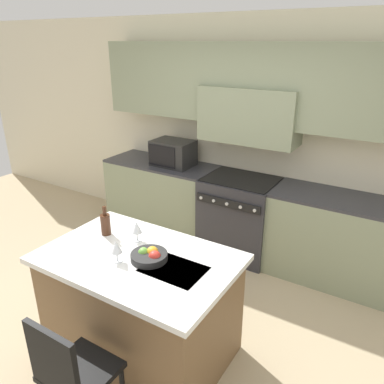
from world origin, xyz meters
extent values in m
plane|color=tan|center=(0.00, 0.00, 0.00)|extent=(10.00, 10.00, 0.00)
cube|color=beige|center=(0.00, 2.16, 1.35)|extent=(10.00, 0.06, 2.70)
cube|color=gray|center=(0.00, 1.96, 1.98)|extent=(3.75, 0.34, 0.85)
cube|color=gray|center=(0.00, 1.93, 1.65)|extent=(1.10, 0.40, 0.60)
cube|color=gray|center=(-1.14, 1.82, 0.46)|extent=(1.46, 0.62, 0.91)
cube|color=#333338|center=(-1.14, 1.82, 0.93)|extent=(1.46, 0.62, 0.03)
cube|color=gray|center=(1.14, 1.82, 0.46)|extent=(1.46, 0.62, 0.91)
cube|color=#333338|center=(1.14, 1.82, 0.93)|extent=(1.46, 0.62, 0.03)
cube|color=#2D2D33|center=(0.00, 1.80, 0.47)|extent=(0.83, 0.66, 0.94)
cube|color=black|center=(0.00, 1.80, 0.94)|extent=(0.80, 0.61, 0.01)
cube|color=black|center=(0.00, 1.45, 0.77)|extent=(0.76, 0.02, 0.09)
cylinder|color=silver|center=(-0.32, 1.44, 0.77)|extent=(0.04, 0.02, 0.04)
cylinder|color=silver|center=(-0.16, 1.44, 0.77)|extent=(0.04, 0.02, 0.04)
cylinder|color=silver|center=(0.00, 1.44, 0.77)|extent=(0.04, 0.02, 0.04)
cylinder|color=silver|center=(0.16, 1.44, 0.77)|extent=(0.04, 0.02, 0.04)
cylinder|color=silver|center=(0.32, 1.44, 0.77)|extent=(0.04, 0.02, 0.04)
cube|color=black|center=(-0.95, 1.82, 1.10)|extent=(0.50, 0.36, 0.32)
cube|color=black|center=(-1.00, 1.63, 1.10)|extent=(0.39, 0.01, 0.26)
cube|color=brown|center=(0.00, -0.06, 0.43)|extent=(1.39, 0.89, 0.86)
cube|color=white|center=(0.00, -0.06, 0.88)|extent=(1.47, 0.97, 0.04)
cube|color=#2D2D30|center=(0.33, -0.06, 0.90)|extent=(0.44, 0.32, 0.01)
cylinder|color=#B2B2B7|center=(0.33, 0.13, 0.90)|extent=(0.02, 0.02, 0.00)
cube|color=black|center=(0.09, -0.77, 0.46)|extent=(0.42, 0.40, 0.04)
cube|color=black|center=(0.09, -0.95, 0.70)|extent=(0.40, 0.04, 0.44)
cylinder|color=black|center=(-0.09, -0.60, 0.22)|extent=(0.04, 0.04, 0.44)
cylinder|color=#422314|center=(-0.44, 0.08, 0.99)|extent=(0.08, 0.08, 0.18)
cylinder|color=#422314|center=(-0.44, 0.08, 1.12)|extent=(0.03, 0.03, 0.08)
cylinder|color=white|center=(-0.08, -0.19, 0.91)|extent=(0.08, 0.08, 0.01)
cylinder|color=white|center=(-0.08, -0.19, 0.94)|extent=(0.01, 0.01, 0.07)
cone|color=white|center=(-0.08, -0.19, 1.03)|extent=(0.08, 0.08, 0.10)
cylinder|color=white|center=(-0.15, 0.13, 0.91)|extent=(0.08, 0.08, 0.01)
cylinder|color=white|center=(-0.15, 0.13, 0.94)|extent=(0.01, 0.01, 0.07)
cone|color=white|center=(-0.15, 0.13, 1.03)|extent=(0.08, 0.08, 0.10)
cylinder|color=black|center=(0.10, -0.05, 0.93)|extent=(0.27, 0.27, 0.05)
sphere|color=#66A83D|center=(0.05, -0.05, 0.95)|extent=(0.08, 0.08, 0.08)
sphere|color=red|center=(0.16, -0.05, 0.95)|extent=(0.09, 0.09, 0.09)
sphere|color=gold|center=(0.10, -0.01, 0.95)|extent=(0.09, 0.09, 0.09)
camera|label=1|loc=(1.62, -1.91, 2.41)|focal=35.00mm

